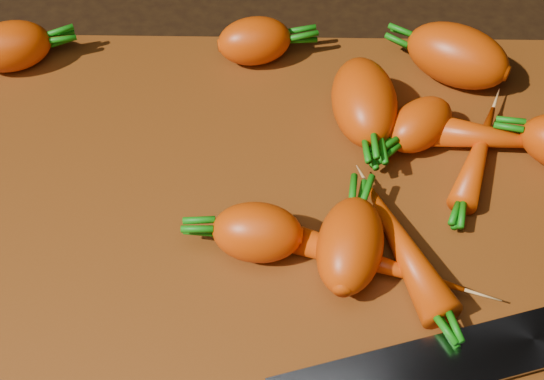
{
  "coord_description": "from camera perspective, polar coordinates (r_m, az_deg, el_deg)",
  "views": [
    {
      "loc": [
        0.01,
        -0.33,
        0.44
      ],
      "look_at": [
        0.0,
        0.01,
        0.03
      ],
      "focal_mm": 50.0,
      "sensor_mm": 36.0,
      "label": 1
    }
  ],
  "objects": [
    {
      "name": "ground",
      "position": [
        0.56,
        -0.02,
        -3.08
      ],
      "size": [
        2.0,
        2.0,
        0.01
      ],
      "primitive_type": "cube",
      "color": "black"
    },
    {
      "name": "cutting_board",
      "position": [
        0.55,
        -0.02,
        -2.4
      ],
      "size": [
        0.5,
        0.4,
        0.01
      ],
      "primitive_type": "cube",
      "color": "brown",
      "rests_on": "ground"
    },
    {
      "name": "carrot_0",
      "position": [
        0.68,
        -19.05,
        10.19
      ],
      "size": [
        0.08,
        0.06,
        0.04
      ],
      "primitive_type": "ellipsoid",
      "rotation": [
        0.0,
        0.0,
        0.35
      ],
      "color": "#C13600",
      "rests_on": "cutting_board"
    },
    {
      "name": "carrot_1",
      "position": [
        0.51,
        -1.11,
        -3.21
      ],
      "size": [
        0.06,
        0.05,
        0.04
      ],
      "primitive_type": "ellipsoid",
      "rotation": [
        0.0,
        0.0,
        3.06
      ],
      "color": "#C13600",
      "rests_on": "cutting_board"
    },
    {
      "name": "carrot_2",
      "position": [
        0.59,
        6.96,
        6.61
      ],
      "size": [
        0.06,
        0.09,
        0.05
      ],
      "primitive_type": "ellipsoid",
      "rotation": [
        0.0,
        0.0,
        -1.48
      ],
      "color": "#C13600",
      "rests_on": "cutting_board"
    },
    {
      "name": "carrot_3",
      "position": [
        0.5,
        5.9,
        -4.15
      ],
      "size": [
        0.06,
        0.08,
        0.04
      ],
      "primitive_type": "ellipsoid",
      "rotation": [
        0.0,
        0.0,
        1.37
      ],
      "color": "#C13600",
      "rests_on": "cutting_board"
    },
    {
      "name": "carrot_4",
      "position": [
        0.59,
        11.08,
        4.85
      ],
      "size": [
        0.07,
        0.07,
        0.04
      ],
      "primitive_type": "ellipsoid",
      "rotation": [
        0.0,
        0.0,
        3.88
      ],
      "color": "#C13600",
      "rests_on": "cutting_board"
    },
    {
      "name": "carrot_5",
      "position": [
        0.65,
        -1.32,
        11.16
      ],
      "size": [
        0.07,
        0.05,
        0.04
      ],
      "primitive_type": "ellipsoid",
      "rotation": [
        0.0,
        0.0,
        0.22
      ],
      "color": "#C13600",
      "rests_on": "cutting_board"
    },
    {
      "name": "carrot_7",
      "position": [
        0.59,
        15.27,
        2.64
      ],
      "size": [
        0.06,
        0.11,
        0.02
      ],
      "primitive_type": "ellipsoid",
      "rotation": [
        0.0,
        0.0,
        1.19
      ],
      "color": "#C13600",
      "rests_on": "cutting_board"
    },
    {
      "name": "carrot_8",
      "position": [
        0.51,
        8.06,
        -5.56
      ],
      "size": [
        0.11,
        0.06,
        0.02
      ],
      "primitive_type": "ellipsoid",
      "rotation": [
        0.0,
        0.0,
        -0.34
      ],
      "color": "#C13600",
      "rests_on": "cutting_board"
    },
    {
      "name": "carrot_9",
      "position": [
        0.52,
        9.93,
        -4.39
      ],
      "size": [
        0.07,
        0.11,
        0.03
      ],
      "primitive_type": "ellipsoid",
      "rotation": [
        0.0,
        0.0,
        1.93
      ],
      "color": "#C13600",
      "rests_on": "cutting_board"
    },
    {
      "name": "carrot_10",
      "position": [
        0.6,
        15.92,
        3.88
      ],
      "size": [
        0.11,
        0.04,
        0.03
      ],
      "primitive_type": "ellipsoid",
      "rotation": [
        0.0,
        0.0,
        6.13
      ],
      "color": "#C13600",
      "rests_on": "cutting_board"
    },
    {
      "name": "carrot_11",
      "position": [
        0.64,
        13.79,
        9.8
      ],
      "size": [
        0.1,
        0.09,
        0.05
      ],
      "primitive_type": "ellipsoid",
      "rotation": [
        0.0,
        0.0,
        2.62
      ],
      "color": "#C13600",
      "rests_on": "cutting_board"
    },
    {
      "name": "knife",
      "position": [
        0.49,
        14.83,
        -12.0
      ],
      "size": [
        0.34,
        0.13,
        0.02
      ],
      "rotation": [
        0.0,
        0.0,
        0.28
      ],
      "color": "gray",
      "rests_on": "cutting_board"
    }
  ]
}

